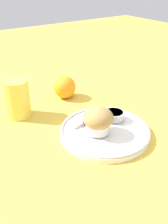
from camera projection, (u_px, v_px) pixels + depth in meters
ground_plane at (99, 133)px, 0.70m from camera, size 3.00×3.00×0.00m
plate at (105, 131)px, 0.68m from camera, size 0.25×0.25×0.02m
muffin at (98, 120)px, 0.65m from camera, size 0.08×0.08×0.07m
cream_ramekin at (114, 115)px, 0.72m from camera, size 0.06×0.06×0.02m
berry_pair at (87, 122)px, 0.69m from camera, size 0.03×0.01×0.01m
butter_knife at (93, 117)px, 0.73m from camera, size 0.16×0.04×0.00m
orange_fruit at (65, 87)px, 0.87m from camera, size 0.08×0.08×0.08m
juice_glass at (17, 98)px, 0.75m from camera, size 0.07×0.07×0.12m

